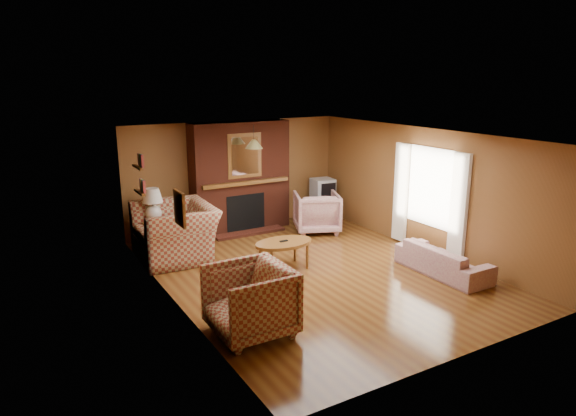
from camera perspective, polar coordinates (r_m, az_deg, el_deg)
floor at (r=9.10m, az=2.94°, el=-7.13°), size 6.50×6.50×0.00m
ceiling at (r=8.51m, az=3.15°, el=8.07°), size 6.50×6.50×0.00m
wall_back at (r=11.51m, az=-5.86°, el=3.67°), size 6.50×0.00×6.50m
wall_front at (r=6.39m, az=19.32°, el=-6.04°), size 6.50×0.00×6.50m
wall_left at (r=7.69m, az=-12.75°, el=-2.11°), size 0.00×6.50×6.50m
wall_right at (r=10.28m, az=14.79°, el=1.95°), size 0.00×6.50×6.50m
fireplace at (r=11.28m, az=-5.30°, el=3.37°), size 2.20×0.82×2.40m
window_right at (r=10.12m, az=15.37°, el=1.29°), size 0.10×1.85×2.00m
bookshelf at (r=9.38m, az=-16.14°, el=3.59°), size 0.09×0.55×0.71m
botanical_print at (r=7.33m, az=-11.93°, el=-0.04°), size 0.05×0.40×0.50m
pendant_light at (r=10.54m, az=-3.81°, el=7.12°), size 0.36×0.36×0.48m
plaid_loveseat at (r=9.87m, az=-12.44°, el=-2.58°), size 1.44×1.63×1.02m
plaid_armchair at (r=6.88m, az=-4.26°, el=-10.26°), size 1.04×1.01×0.95m
floral_sofa at (r=9.34m, az=16.85°, el=-5.51°), size 0.68×1.74×0.51m
floral_armchair at (r=11.28m, az=3.22°, el=-0.47°), size 1.24×1.26×0.88m
coffee_table at (r=9.11m, az=-0.48°, el=-4.06°), size 1.08×0.67×0.52m
side_table at (r=10.30m, az=-14.55°, el=-3.08°), size 0.48×0.48×0.64m
table_lamp at (r=10.12m, az=-14.79°, el=0.56°), size 0.39×0.39×0.64m
tv_stand at (r=12.31m, az=3.83°, el=-0.01°), size 0.52×0.48×0.54m
crt_tv at (r=12.20m, az=3.89°, el=2.23°), size 0.54×0.54×0.45m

